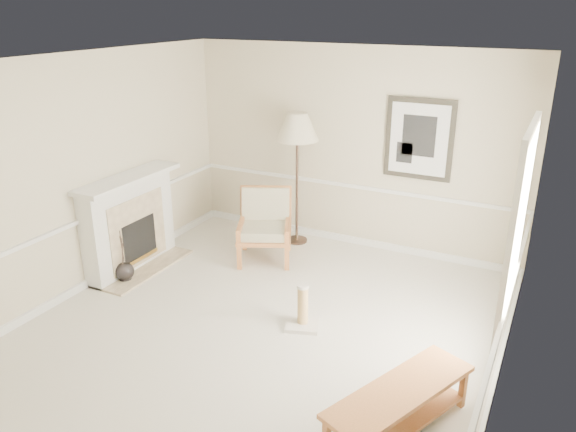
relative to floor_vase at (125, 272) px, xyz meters
The scene contains 8 objects.
ground 2.16m from the floor_vase, ahead, with size 5.50×5.50×0.00m, color silver.
room 2.87m from the floor_vase, ahead, with size 5.04×5.54×2.92m.
fireplace 0.67m from the floor_vase, 116.03° to the left, with size 0.64×1.64×1.31m.
floor_vase is the anchor object (origin of this frame).
armchair 2.01m from the floor_vase, 50.35° to the left, with size 1.00×1.02×0.98m.
floor_lamp 3.06m from the floor_vase, 56.91° to the left, with size 0.72×0.72×1.97m.
bench 4.12m from the floor_vase, 14.99° to the right, with size 1.00×1.54×0.42m.
scratching_post 2.54m from the floor_vase, ahead, with size 0.46×0.46×0.52m.
Camera 1 is at (2.72, -4.70, 3.43)m, focal length 35.00 mm.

